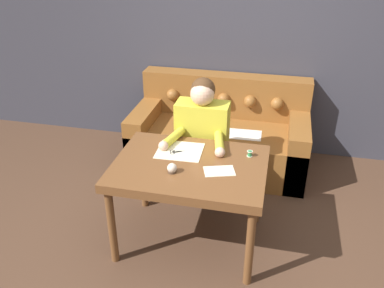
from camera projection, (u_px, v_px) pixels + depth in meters
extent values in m
plane|color=#4C3323|center=(204.00, 253.00, 3.20)|extent=(16.00, 16.00, 0.00)
cube|color=#383842|center=(242.00, 33.00, 4.19)|extent=(8.00, 0.06, 2.60)
cube|color=brown|center=(190.00, 168.00, 3.02)|extent=(1.13, 0.83, 0.07)
cylinder|color=brown|center=(112.00, 226.00, 2.99)|extent=(0.06, 0.06, 0.65)
cylinder|color=brown|center=(250.00, 248.00, 2.79)|extent=(0.06, 0.06, 0.65)
cylinder|color=brown|center=(143.00, 175.00, 3.60)|extent=(0.06, 0.06, 0.65)
cylinder|color=brown|center=(258.00, 190.00, 3.40)|extent=(0.06, 0.06, 0.65)
cube|color=brown|center=(219.00, 146.00, 4.30)|extent=(1.79, 0.91, 0.44)
cube|color=brown|center=(226.00, 95.00, 4.38)|extent=(1.79, 0.22, 0.45)
cube|color=brown|center=(147.00, 132.00, 4.41)|extent=(0.20, 0.91, 0.60)
cube|color=brown|center=(297.00, 147.00, 4.10)|extent=(0.20, 0.91, 0.60)
sphere|color=brown|center=(173.00, 95.00, 4.38)|extent=(0.13, 0.13, 0.13)
sphere|color=brown|center=(198.00, 97.00, 4.32)|extent=(0.13, 0.13, 0.13)
sphere|color=brown|center=(224.00, 99.00, 4.27)|extent=(0.13, 0.13, 0.13)
sphere|color=brown|center=(250.00, 101.00, 4.21)|extent=(0.13, 0.13, 0.13)
sphere|color=brown|center=(277.00, 104.00, 4.16)|extent=(0.13, 0.13, 0.13)
cube|color=white|center=(243.00, 134.00, 4.04)|extent=(0.36, 0.24, 0.00)
cylinder|color=#33281E|center=(202.00, 179.00, 3.74)|extent=(0.28, 0.28, 0.44)
cube|color=gold|center=(202.00, 131.00, 3.51)|extent=(0.45, 0.22, 0.53)
sphere|color=#DBAD8E|center=(202.00, 94.00, 3.32)|extent=(0.20, 0.20, 0.20)
sphere|color=#472D19|center=(203.00, 90.00, 3.34)|extent=(0.20, 0.20, 0.20)
cylinder|color=gold|center=(173.00, 138.00, 3.30)|extent=(0.14, 0.31, 0.07)
sphere|color=#DBAD8E|center=(163.00, 146.00, 3.18)|extent=(0.08, 0.08, 0.08)
cylinder|color=gold|center=(219.00, 143.00, 3.22)|extent=(0.13, 0.31, 0.07)
sphere|color=#DBAD8E|center=(220.00, 152.00, 3.09)|extent=(0.08, 0.08, 0.08)
cube|color=beige|center=(180.00, 151.00, 3.18)|extent=(0.36, 0.32, 0.00)
cube|color=beige|center=(219.00, 171.00, 2.91)|extent=(0.25, 0.20, 0.00)
cube|color=silver|center=(189.00, 150.00, 3.18)|extent=(0.10, 0.07, 0.00)
cube|color=black|center=(177.00, 152.00, 3.15)|extent=(0.07, 0.05, 0.00)
torus|color=black|center=(173.00, 153.00, 3.14)|extent=(0.04, 0.04, 0.01)
cube|color=silver|center=(190.00, 151.00, 3.16)|extent=(0.12, 0.04, 0.00)
cube|color=black|center=(177.00, 151.00, 3.17)|extent=(0.08, 0.03, 0.00)
torus|color=black|center=(172.00, 151.00, 3.17)|extent=(0.04, 0.04, 0.01)
cylinder|color=silver|center=(182.00, 151.00, 3.17)|extent=(0.01, 0.01, 0.01)
cylinder|color=#338C4C|center=(250.00, 154.00, 3.09)|extent=(0.03, 0.03, 0.04)
cylinder|color=beige|center=(250.00, 151.00, 3.08)|extent=(0.04, 0.04, 0.00)
cylinder|color=beige|center=(250.00, 156.00, 3.10)|extent=(0.04, 0.04, 0.00)
cylinder|color=#4C3828|center=(172.00, 172.00, 2.90)|extent=(0.06, 0.06, 0.01)
sphere|color=beige|center=(172.00, 168.00, 2.88)|extent=(0.07, 0.07, 0.07)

